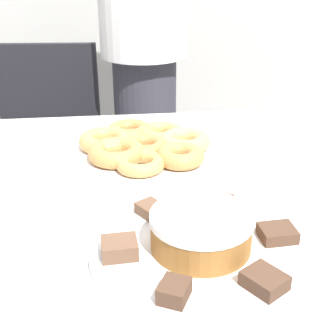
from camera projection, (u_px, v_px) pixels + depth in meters
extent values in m
cube|color=silver|center=(147.00, 202.00, 0.94)|extent=(1.54, 1.01, 0.03)
cylinder|color=#383842|center=(146.00, 158.00, 1.92)|extent=(0.24, 0.24, 0.84)
cylinder|color=black|center=(56.00, 265.00, 1.95)|extent=(0.44, 0.44, 0.01)
cylinder|color=#262626|center=(51.00, 222.00, 1.86)|extent=(0.06, 0.06, 0.40)
cube|color=black|center=(45.00, 172.00, 1.76)|extent=(0.47, 0.47, 0.04)
cube|color=black|center=(49.00, 97.00, 1.85)|extent=(0.40, 0.06, 0.42)
cylinder|color=white|center=(200.00, 249.00, 0.77)|extent=(0.36, 0.36, 0.01)
cylinder|color=white|center=(146.00, 154.00, 1.11)|extent=(0.36, 0.36, 0.01)
cylinder|color=#9E662D|center=(201.00, 234.00, 0.75)|extent=(0.16, 0.16, 0.05)
cylinder|color=white|center=(202.00, 218.00, 0.74)|extent=(0.17, 0.17, 0.01)
cube|color=brown|center=(120.00, 248.00, 0.74)|extent=(0.06, 0.05, 0.03)
cube|color=#513828|center=(174.00, 291.00, 0.65)|extent=(0.06, 0.06, 0.03)
cube|color=#513828|center=(265.00, 281.00, 0.67)|extent=(0.07, 0.08, 0.02)
cube|color=#513828|center=(277.00, 233.00, 0.78)|extent=(0.06, 0.05, 0.02)
cube|color=brown|center=(220.00, 203.00, 0.87)|extent=(0.06, 0.06, 0.02)
cube|color=brown|center=(151.00, 209.00, 0.85)|extent=(0.06, 0.06, 0.02)
torus|color=#C68447|center=(146.00, 146.00, 1.10)|extent=(0.10, 0.10, 0.03)
torus|color=tan|center=(106.00, 141.00, 1.13)|extent=(0.13, 0.13, 0.04)
torus|color=#D18E4C|center=(117.00, 153.00, 1.06)|extent=(0.13, 0.13, 0.04)
torus|color=tan|center=(140.00, 163.00, 1.02)|extent=(0.11, 0.11, 0.03)
torus|color=#D18E4C|center=(180.00, 156.00, 1.04)|extent=(0.11, 0.11, 0.04)
torus|color=#E5AD66|center=(185.00, 141.00, 1.12)|extent=(0.12, 0.12, 0.04)
torus|color=tan|center=(161.00, 133.00, 1.17)|extent=(0.11, 0.11, 0.03)
torus|color=#C68447|center=(129.00, 131.00, 1.18)|extent=(0.11, 0.11, 0.04)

